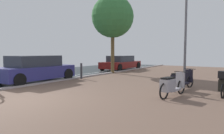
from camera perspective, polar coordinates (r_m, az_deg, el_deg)
The scene contains 8 objects.
ground at distance 6.42m, azimuth -15.92°, elevation -10.45°, with size 21.00×40.00×0.13m.
scooter_near at distance 9.23m, azimuth 18.26°, elevation -3.41°, with size 0.73×1.85×0.87m.
scooter_far at distance 7.64m, azimuth 15.89°, elevation -4.89°, with size 0.64×1.83×0.87m.
parked_car_near at distance 11.84m, azimuth -20.25°, elevation -0.53°, with size 1.94×4.08×1.38m.
parked_car_far at distance 18.71m, azimuth 2.45°, elevation 1.12°, with size 1.91×4.45×1.25m.
lamp_post at distance 13.14m, azimuth 19.56°, elevation 12.91°, with size 0.20×0.52×6.62m.
street_tree at distance 15.81m, azimuth 0.17°, elevation 13.56°, with size 3.11×3.11×5.74m.
bollard_far at distance 12.40m, azimuth -8.39°, elevation -1.08°, with size 0.12×0.12×0.92m.
Camera 1 is at (6.14, -4.06, 1.57)m, focal length 33.44 mm.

